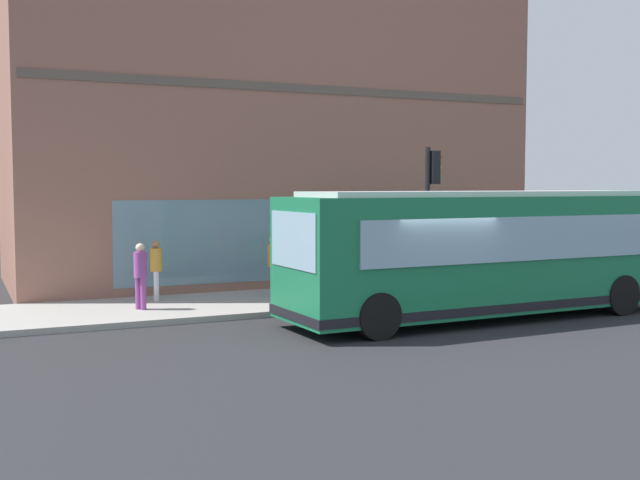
{
  "coord_description": "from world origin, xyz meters",
  "views": [
    {
      "loc": [
        -14.91,
        9.55,
        3.2
      ],
      "look_at": [
        2.82,
        1.29,
        1.84
      ],
      "focal_mm": 43.84,
      "sensor_mm": 36.0,
      "label": 1
    }
  ],
  "objects_px": {
    "newspaper_vending_box": "(472,270)",
    "pedestrian_near_building_entrance": "(156,266)",
    "pedestrian_by_light_pole": "(273,261)",
    "fire_hydrant": "(389,275)",
    "pedestrian_walking_along_curb": "(140,272)",
    "city_bus_nearside": "(482,254)",
    "pedestrian_near_hydrant": "(294,264)",
    "traffic_light_near_corner": "(431,193)"
  },
  "relations": [
    {
      "from": "pedestrian_by_light_pole",
      "to": "city_bus_nearside",
      "type": "bearing_deg",
      "value": -143.78
    },
    {
      "from": "traffic_light_near_corner",
      "to": "newspaper_vending_box",
      "type": "relative_size",
      "value": 4.55
    },
    {
      "from": "fire_hydrant",
      "to": "newspaper_vending_box",
      "type": "bearing_deg",
      "value": -105.87
    },
    {
      "from": "fire_hydrant",
      "to": "pedestrian_by_light_pole",
      "type": "relative_size",
      "value": 0.44
    },
    {
      "from": "city_bus_nearside",
      "to": "traffic_light_near_corner",
      "type": "height_order",
      "value": "traffic_light_near_corner"
    },
    {
      "from": "pedestrian_near_hydrant",
      "to": "pedestrian_walking_along_curb",
      "type": "bearing_deg",
      "value": 78.72
    },
    {
      "from": "pedestrian_by_light_pole",
      "to": "pedestrian_near_hydrant",
      "type": "distance_m",
      "value": 1.65
    },
    {
      "from": "fire_hydrant",
      "to": "pedestrian_near_hydrant",
      "type": "distance_m",
      "value": 4.42
    },
    {
      "from": "pedestrian_by_light_pole",
      "to": "pedestrian_near_hydrant",
      "type": "relative_size",
      "value": 0.93
    },
    {
      "from": "traffic_light_near_corner",
      "to": "city_bus_nearside",
      "type": "bearing_deg",
      "value": 173.57
    },
    {
      "from": "pedestrian_by_light_pole",
      "to": "pedestrian_near_building_entrance",
      "type": "distance_m",
      "value": 3.2
    },
    {
      "from": "newspaper_vending_box",
      "to": "city_bus_nearside",
      "type": "bearing_deg",
      "value": 146.4
    },
    {
      "from": "traffic_light_near_corner",
      "to": "newspaper_vending_box",
      "type": "xyz_separation_m",
      "value": [
        1.63,
        -2.57,
        -2.4
      ]
    },
    {
      "from": "pedestrian_walking_along_curb",
      "to": "pedestrian_by_light_pole",
      "type": "height_order",
      "value": "pedestrian_by_light_pole"
    },
    {
      "from": "pedestrian_walking_along_curb",
      "to": "pedestrian_near_building_entrance",
      "type": "height_order",
      "value": "pedestrian_walking_along_curb"
    },
    {
      "from": "newspaper_vending_box",
      "to": "pedestrian_near_building_entrance",
      "type": "bearing_deg",
      "value": 84.5
    },
    {
      "from": "pedestrian_walking_along_curb",
      "to": "pedestrian_near_building_entrance",
      "type": "bearing_deg",
      "value": -27.29
    },
    {
      "from": "fire_hydrant",
      "to": "newspaper_vending_box",
      "type": "xyz_separation_m",
      "value": [
        -0.72,
        -2.53,
        0.09
      ]
    },
    {
      "from": "pedestrian_by_light_pole",
      "to": "pedestrian_near_building_entrance",
      "type": "relative_size",
      "value": 1.04
    },
    {
      "from": "city_bus_nearside",
      "to": "traffic_light_near_corner",
      "type": "distance_m",
      "value": 3.08
    },
    {
      "from": "traffic_light_near_corner",
      "to": "pedestrian_walking_along_curb",
      "type": "height_order",
      "value": "traffic_light_near_corner"
    },
    {
      "from": "city_bus_nearside",
      "to": "traffic_light_near_corner",
      "type": "xyz_separation_m",
      "value": [
        2.7,
        -0.3,
        1.45
      ]
    },
    {
      "from": "city_bus_nearside",
      "to": "pedestrian_near_hydrant",
      "type": "distance_m",
      "value": 4.76
    },
    {
      "from": "fire_hydrant",
      "to": "pedestrian_by_light_pole",
      "type": "height_order",
      "value": "pedestrian_by_light_pole"
    },
    {
      "from": "fire_hydrant",
      "to": "pedestrian_near_building_entrance",
      "type": "bearing_deg",
      "value": 88.37
    },
    {
      "from": "city_bus_nearside",
      "to": "pedestrian_near_building_entrance",
      "type": "distance_m",
      "value": 8.49
    },
    {
      "from": "pedestrian_near_hydrant",
      "to": "newspaper_vending_box",
      "type": "xyz_separation_m",
      "value": [
        1.21,
        -6.45,
        -0.59
      ]
    },
    {
      "from": "city_bus_nearside",
      "to": "pedestrian_near_hydrant",
      "type": "relative_size",
      "value": 5.62
    },
    {
      "from": "pedestrian_walking_along_curb",
      "to": "pedestrian_near_hydrant",
      "type": "distance_m",
      "value": 3.87
    },
    {
      "from": "city_bus_nearside",
      "to": "newspaper_vending_box",
      "type": "relative_size",
      "value": 11.23
    },
    {
      "from": "pedestrian_walking_along_curb",
      "to": "pedestrian_by_light_pole",
      "type": "distance_m",
      "value": 3.97
    },
    {
      "from": "pedestrian_by_light_pole",
      "to": "newspaper_vending_box",
      "type": "height_order",
      "value": "pedestrian_by_light_pole"
    },
    {
      "from": "fire_hydrant",
      "to": "pedestrian_near_building_entrance",
      "type": "xyz_separation_m",
      "value": [
        0.2,
        7.0,
        0.56
      ]
    },
    {
      "from": "traffic_light_near_corner",
      "to": "pedestrian_near_building_entrance",
      "type": "bearing_deg",
      "value": 69.87
    },
    {
      "from": "traffic_light_near_corner",
      "to": "pedestrian_walking_along_curb",
      "type": "xyz_separation_m",
      "value": [
        1.18,
        7.67,
        -1.91
      ]
    },
    {
      "from": "traffic_light_near_corner",
      "to": "pedestrian_near_hydrant",
      "type": "bearing_deg",
      "value": 83.79
    },
    {
      "from": "pedestrian_near_building_entrance",
      "to": "newspaper_vending_box",
      "type": "bearing_deg",
      "value": -95.5
    },
    {
      "from": "pedestrian_near_hydrant",
      "to": "newspaper_vending_box",
      "type": "distance_m",
      "value": 6.59
    },
    {
      "from": "newspaper_vending_box",
      "to": "pedestrian_by_light_pole",
      "type": "bearing_deg",
      "value": 86.06
    },
    {
      "from": "pedestrian_by_light_pole",
      "to": "fire_hydrant",
      "type": "bearing_deg",
      "value": -85.84
    },
    {
      "from": "pedestrian_near_hydrant",
      "to": "city_bus_nearside",
      "type": "bearing_deg",
      "value": -131.18
    },
    {
      "from": "city_bus_nearside",
      "to": "pedestrian_walking_along_curb",
      "type": "height_order",
      "value": "city_bus_nearside"
    }
  ]
}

